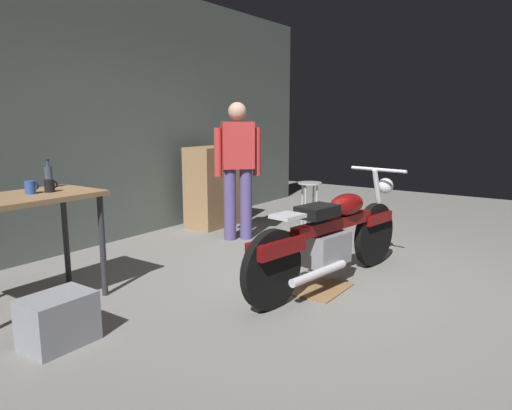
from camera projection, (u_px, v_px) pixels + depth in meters
The scene contains 12 objects.
ground_plane at pixel (318, 283), 4.29m from camera, with size 12.00×12.00×0.00m, color gray.
back_wall at pixel (111, 112), 5.59m from camera, with size 8.00×0.12×3.10m, color #56605B.
workbench at pixel (12, 212), 3.54m from camera, with size 1.30×0.64×0.90m.
motorcycle at pixel (332, 235), 4.21m from camera, with size 2.18×0.66×1.00m.
person_standing at pixel (238, 165), 5.71m from camera, with size 0.45×0.42×1.67m.
shop_stool at pixel (310, 193), 6.31m from camera, with size 0.32×0.32×0.64m.
wooden_dresser at pixel (214, 187), 6.53m from camera, with size 0.80×0.47×1.10m.
drip_tray at pixel (320, 289), 4.14m from camera, with size 0.56×0.40×0.01m, color olive.
storage_bin at pixel (58, 320), 3.11m from camera, with size 0.44×0.32×0.34m, color gray.
mug_blue_enamel at pixel (30, 187), 3.66m from camera, with size 0.11×0.08×0.10m.
mug_black_matte at pixel (50, 186), 3.75m from camera, with size 0.11×0.08×0.10m.
bottle at pixel (49, 176), 3.98m from camera, with size 0.06×0.06×0.24m.
Camera 1 is at (-3.67, -1.89, 1.48)m, focal length 33.12 mm.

